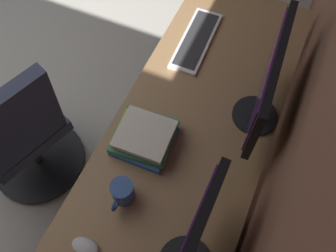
{
  "coord_description": "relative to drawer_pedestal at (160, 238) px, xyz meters",
  "views": [
    {
      "loc": [
        0.88,
        2.16,
        2.08
      ],
      "look_at": [
        0.3,
        1.9,
        0.95
      ],
      "focal_mm": 38.1,
      "sensor_mm": 36.0,
      "label": 1
    }
  ],
  "objects": [
    {
      "name": "desk",
      "position": [
        -0.26,
        -0.03,
        0.32
      ],
      "size": [
        2.13,
        0.67,
        0.73
      ],
      "color": "#936D47",
      "rests_on": "ground"
    },
    {
      "name": "drawer_pedestal",
      "position": [
        0.0,
        0.0,
        0.0
      ],
      "size": [
        0.4,
        0.51,
        0.69
      ],
      "color": "#936D47",
      "rests_on": "ground"
    },
    {
      "name": "monitor_primary",
      "position": [
        -0.58,
        0.2,
        0.63
      ],
      "size": [
        0.55,
        0.2,
        0.42
      ],
      "color": "black",
      "rests_on": "desk"
    },
    {
      "name": "keyboard_main",
      "position": [
        -0.88,
        -0.19,
        0.39
      ],
      "size": [
        0.42,
        0.15,
        0.02
      ],
      "color": "silver",
      "rests_on": "desk"
    },
    {
      "name": "mouse_main",
      "position": [
        0.21,
        -0.19,
        0.4
      ],
      "size": [
        0.06,
        0.1,
        0.03
      ],
      "primitive_type": "ellipsoid",
      "color": "silver",
      "rests_on": "desk"
    },
    {
      "name": "book_stack_near",
      "position": [
        -0.27,
        -0.19,
        0.43
      ],
      "size": [
        0.25,
        0.26,
        0.1
      ],
      "color": "#38669E",
      "rests_on": "desk"
    },
    {
      "name": "coffee_mug",
      "position": [
        -0.02,
        -0.16,
        0.44
      ],
      "size": [
        0.13,
        0.09,
        0.11
      ],
      "color": "#335193",
      "rests_on": "desk"
    },
    {
      "name": "office_chair",
      "position": [
        -0.16,
        -0.85,
        0.11
      ],
      "size": [
        0.56,
        0.6,
        0.97
      ],
      "color": "#383D56",
      "rests_on": "ground"
    }
  ]
}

